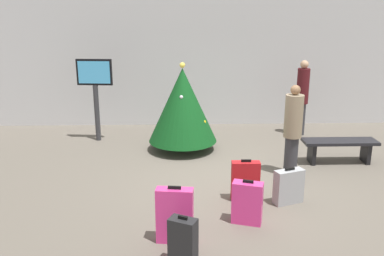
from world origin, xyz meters
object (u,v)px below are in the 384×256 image
object	(u,v)px
suitcase_2	(247,203)
suitcase_0	(183,243)
suitcase_4	(289,187)
suitcase_1	(245,181)
flight_info_kiosk	(95,85)
suitcase_3	(175,215)
holiday_tree	(183,105)
waiting_bench	(339,146)
traveller_1	(302,96)
traveller_0	(293,128)

from	to	relation	value
suitcase_2	suitcase_0	bearing A→B (deg)	-132.22
suitcase_0	suitcase_4	bearing A→B (deg)	44.19
suitcase_1	flight_info_kiosk	bearing A→B (deg)	132.28
suitcase_0	suitcase_3	xyz separation A→B (m)	(-0.10, 0.56, 0.07)
holiday_tree	suitcase_1	size ratio (longest dim) A/B	2.78
waiting_bench	traveller_1	bearing A→B (deg)	96.83
traveller_0	holiday_tree	bearing A→B (deg)	143.38
flight_info_kiosk	suitcase_4	size ratio (longest dim) A/B	3.20
traveller_0	traveller_1	xyz separation A→B (m)	(0.91, 2.57, 0.08)
holiday_tree	suitcase_4	distance (m)	3.27
suitcase_1	suitcase_3	world-z (taller)	suitcase_3
suitcase_1	suitcase_4	distance (m)	0.70
suitcase_0	suitcase_2	bearing A→B (deg)	47.78
suitcase_3	suitcase_4	distance (m)	2.13
waiting_bench	suitcase_0	xyz separation A→B (m)	(-3.21, -3.46, -0.04)
holiday_tree	traveller_0	size ratio (longest dim) A/B	1.13
waiting_bench	traveller_0	world-z (taller)	traveller_0
flight_info_kiosk	suitcase_4	distance (m)	5.17
holiday_tree	suitcase_0	size ratio (longest dim) A/B	2.89
suitcase_1	suitcase_4	size ratio (longest dim) A/B	1.16
waiting_bench	flight_info_kiosk	bearing A→B (deg)	162.15
suitcase_3	suitcase_1	bearing A→B (deg)	47.52
holiday_tree	suitcase_3	size ratio (longest dim) A/B	2.41
traveller_0	suitcase_0	xyz separation A→B (m)	(-2.06, -2.87, -0.59)
flight_info_kiosk	suitcase_2	distance (m)	5.13
traveller_0	suitcase_3	size ratio (longest dim) A/B	2.13
suitcase_2	suitcase_4	size ratio (longest dim) A/B	1.11
holiday_tree	suitcase_2	bearing A→B (deg)	-74.71
traveller_1	flight_info_kiosk	bearing A→B (deg)	-176.36
traveller_1	suitcase_3	distance (m)	5.80
suitcase_1	suitcase_0	bearing A→B (deg)	-119.83
traveller_1	suitcase_1	bearing A→B (deg)	-118.04
flight_info_kiosk	traveller_0	world-z (taller)	flight_info_kiosk
suitcase_1	holiday_tree	bearing A→B (deg)	111.29
suitcase_3	holiday_tree	bearing A→B (deg)	87.89
suitcase_3	suitcase_4	xyz separation A→B (m)	(1.82, 1.11, -0.10)
waiting_bench	traveller_1	xyz separation A→B (m)	(-0.24, 1.99, 0.63)
waiting_bench	suitcase_3	xyz separation A→B (m)	(-3.31, -2.89, 0.03)
holiday_tree	waiting_bench	xyz separation A→B (m)	(3.17, -0.92, -0.66)
traveller_1	holiday_tree	bearing A→B (deg)	-160.01
suitcase_4	suitcase_0	bearing A→B (deg)	-135.81
flight_info_kiosk	suitcase_2	size ratio (longest dim) A/B	2.88
flight_info_kiosk	suitcase_1	bearing A→B (deg)	-47.72
flight_info_kiosk	suitcase_2	world-z (taller)	flight_info_kiosk
holiday_tree	suitcase_1	xyz separation A→B (m)	(1.00, -2.57, -0.69)
flight_info_kiosk	suitcase_3	xyz separation A→B (m)	(1.88, -4.56, -0.95)
suitcase_0	suitcase_1	xyz separation A→B (m)	(1.04, 1.81, 0.01)
suitcase_0	suitcase_4	distance (m)	2.40
holiday_tree	suitcase_1	distance (m)	2.84
suitcase_3	suitcase_4	bearing A→B (deg)	31.27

